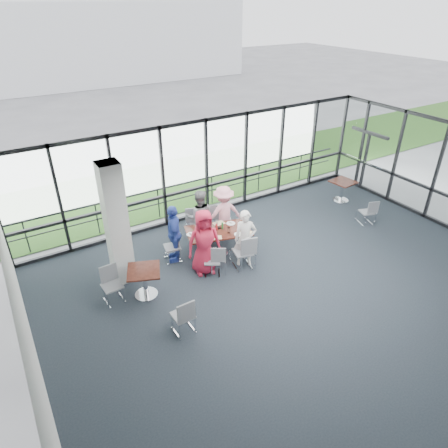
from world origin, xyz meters
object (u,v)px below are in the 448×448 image
diner_far_right (224,213)px  chair_spare_la (183,315)px  structural_column (117,225)px  chair_main_fl (198,225)px  chair_main_nl (212,261)px  chair_main_end (172,247)px  side_table_right (343,185)px  chair_main_fr (223,222)px  chair_spare_r (367,212)px  diner_far_left (200,217)px  diner_near_left (204,242)px  chair_spare_lb (112,286)px  diner_near_right (245,239)px  chair_main_nr (243,252)px  main_table (218,235)px  diner_end (174,233)px  side_table_left (144,275)px

diner_far_right → chair_spare_la: diner_far_right is taller
structural_column → chair_main_fl: 2.87m
chair_main_nl → chair_main_end: (-0.62, 1.12, 0.01)m
side_table_right → chair_spare_la: bearing=-159.8°
chair_main_fr → chair_spare_la: (-2.82, -2.96, -0.03)m
chair_spare_la → chair_spare_r: bearing=8.4°
structural_column → diner_far_left: size_ratio=1.92×
chair_main_fl → structural_column: bearing=33.1°
diner_near_left → chair_spare_lb: diner_near_left is taller
chair_main_fr → chair_spare_lb: 4.00m
side_table_right → chair_spare_r: size_ratio=1.05×
chair_main_nl → diner_near_right: bearing=26.9°
chair_main_nr → diner_near_right: bearing=49.2°
chair_spare_lb → structural_column: bearing=-128.4°
chair_main_end → chair_spare_lb: bearing=-55.1°
diner_near_right → chair_spare_r: bearing=27.2°
main_table → chair_main_fl: chair_main_fl is taller
chair_main_end → chair_spare_la: (-0.95, -2.58, 0.02)m
chair_main_nr → chair_spare_r: (4.70, -0.07, -0.08)m
structural_column → side_table_right: structural_column is taller
side_table_right → diner_far_left: diner_far_left is taller
main_table → chair_spare_la: 3.12m
side_table_right → chair_main_fl: 5.57m
structural_column → diner_far_right: structural_column is taller
chair_main_fl → chair_main_fr: size_ratio=0.99×
chair_main_fr → side_table_right: bearing=-152.8°
diner_far_right → chair_main_nl: size_ratio=2.02×
diner_far_left → chair_spare_la: 3.67m
diner_far_right → chair_spare_r: size_ratio=2.12×
main_table → chair_spare_lb: chair_spare_lb is taller
diner_end → chair_spare_la: diner_end is taller
structural_column → side_table_right: size_ratio=3.85×
chair_main_fr → chair_spare_r: (4.29, -1.73, -0.08)m
chair_main_fl → diner_near_left: bearing=85.6°
diner_near_left → chair_main_nl: size_ratio=2.17×
structural_column → diner_end: 1.70m
main_table → diner_end: bearing=178.3°
diner_far_left → diner_end: diner_far_left is taller
chair_main_nr → chair_main_fr: size_ratio=1.00×
side_table_right → chair_main_nl: 6.22m
diner_near_left → diner_end: bearing=128.3°
chair_main_nl → chair_spare_r: bearing=28.0°
side_table_left → diner_near_right: bearing=-3.3°
diner_far_right → chair_spare_lb: diner_far_right is taller
chair_main_fr → diner_near_left: bearing=72.3°
chair_main_fr → diner_far_right: bearing=90.5°
diner_far_left → side_table_left: bearing=58.6°
diner_far_left → chair_main_nl: (-0.48, -1.56, -0.42)m
chair_spare_la → chair_main_nr: bearing=26.8°
diner_near_left → chair_main_nl: bearing=-48.0°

